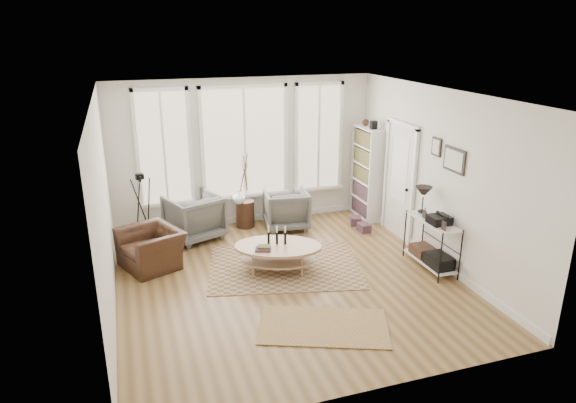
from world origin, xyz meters
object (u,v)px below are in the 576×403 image
object	(u,v)px
side_table	(245,192)
accent_chair	(151,248)
coffee_table	(278,251)
bookcase	(367,173)
armchair_left	(194,217)
low_shelf	(431,239)
armchair_right	(286,209)

from	to	relation	value
side_table	accent_chair	bearing A→B (deg)	-146.68
coffee_table	accent_chair	distance (m)	2.11
bookcase	accent_chair	bearing A→B (deg)	-166.95
side_table	coffee_table	bearing A→B (deg)	-88.95
coffee_table	armchair_left	bearing A→B (deg)	121.17
low_shelf	side_table	distance (m)	3.70
armchair_left	armchair_right	xyz separation A→B (m)	(1.81, -0.01, -0.04)
armchair_right	accent_chair	bearing A→B (deg)	27.45
bookcase	low_shelf	size ratio (longest dim) A/B	1.58
bookcase	coffee_table	world-z (taller)	bookcase
side_table	accent_chair	distance (m)	2.32
bookcase	accent_chair	size ratio (longest dim) A/B	2.08
bookcase	accent_chair	xyz separation A→B (m)	(-4.43, -1.03, -0.63)
low_shelf	armchair_right	world-z (taller)	low_shelf
bookcase	coffee_table	xyz separation A→B (m)	(-2.49, -1.85, -0.61)
low_shelf	armchair_left	xyz separation A→B (m)	(-3.52, 2.47, -0.08)
bookcase	armchair_right	xyz separation A→B (m)	(-1.77, -0.07, -0.57)
bookcase	coffee_table	bearing A→B (deg)	-143.40
low_shelf	accent_chair	xyz separation A→B (m)	(-4.37, 1.49, -0.19)
armchair_right	accent_chair	size ratio (longest dim) A/B	0.87
armchair_left	accent_chair	distance (m)	1.30
armchair_right	low_shelf	bearing A→B (deg)	132.54
low_shelf	armchair_right	bearing A→B (deg)	124.90
low_shelf	armchair_right	distance (m)	2.99
low_shelf	coffee_table	size ratio (longest dim) A/B	0.80
coffee_table	accent_chair	world-z (taller)	coffee_table
armchair_left	coffee_table	bearing A→B (deg)	100.32
bookcase	armchair_right	world-z (taller)	bookcase
armchair_right	accent_chair	world-z (taller)	armchair_right
bookcase	armchair_left	distance (m)	3.61
low_shelf	coffee_table	xyz separation A→B (m)	(-2.43, 0.67, -0.16)
bookcase	low_shelf	xyz separation A→B (m)	(-0.06, -2.52, -0.44)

